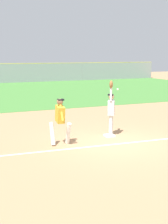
% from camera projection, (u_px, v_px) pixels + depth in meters
% --- Properties ---
extents(ground_plane, '(82.18, 82.18, 0.00)m').
position_uv_depth(ground_plane, '(116.00, 143.00, 12.32)').
color(ground_plane, tan).
extents(outfield_grass, '(41.81, 19.86, 0.01)m').
position_uv_depth(outfield_grass, '(16.00, 92.00, 28.62)').
color(outfield_grass, '#478438').
rests_on(outfield_grass, ground_plane).
extents(chalk_foul_line, '(11.99, 0.77, 0.01)m').
position_uv_depth(chalk_foul_line, '(16.00, 154.00, 10.92)').
color(chalk_foul_line, white).
rests_on(chalk_foul_line, ground_plane).
extents(first_base, '(0.38, 0.38, 0.08)m').
position_uv_depth(first_base, '(109.00, 136.00, 13.29)').
color(first_base, white).
rests_on(first_base, ground_plane).
extents(fielder, '(0.57, 0.82, 2.28)m').
position_uv_depth(fielder, '(111.00, 108.00, 13.33)').
color(fielder, silver).
rests_on(fielder, ground_plane).
extents(runner, '(0.73, 0.85, 1.72)m').
position_uv_depth(runner, '(60.00, 118.00, 11.93)').
color(runner, white).
rests_on(runner, ground_plane).
extents(baseball, '(0.07, 0.07, 0.07)m').
position_uv_depth(baseball, '(118.00, 89.00, 13.01)').
color(baseball, white).
extents(parked_car_green, '(4.41, 2.13, 1.25)m').
position_uv_depth(parked_car_green, '(38.00, 75.00, 42.17)').
color(parked_car_green, '#1E6B33').
rests_on(parked_car_green, ground_plane).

